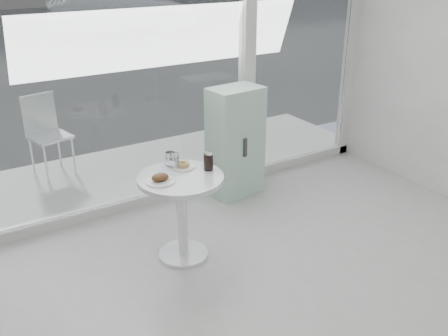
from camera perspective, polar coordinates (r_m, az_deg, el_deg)
storefront at (r=5.07m, az=-5.29°, el=14.74°), size 5.00×0.14×3.00m
main_table at (r=4.24m, az=-4.89°, el=-3.65°), size 0.72×0.72×0.77m
patio_deck at (r=6.22m, az=-8.66°, el=0.02°), size 5.60×1.60×0.05m
mint_cabinet at (r=5.36m, az=1.29°, el=2.99°), size 0.58×0.42×1.19m
patio_chair at (r=6.13m, az=-19.69°, el=4.14°), size 0.49×0.49×0.94m
car_silver at (r=16.88m, az=-11.76°, el=17.22°), size 4.69×2.39×1.47m
plate_fritter at (r=4.05m, az=-7.27°, el=-1.22°), size 0.24×0.24×0.07m
plate_donut at (r=4.30m, az=-4.71°, el=0.29°), size 0.20×0.20×0.05m
water_tumbler_a at (r=4.29m, az=-5.68°, el=0.76°), size 0.08×0.08×0.13m
water_tumbler_b at (r=4.34m, az=-6.19°, el=0.95°), size 0.08×0.08×0.12m
cola_glass at (r=4.22m, az=-1.80°, el=0.73°), size 0.08×0.08×0.16m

